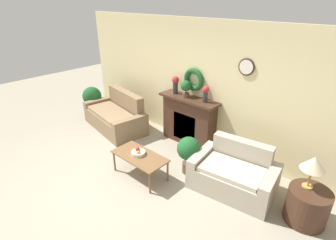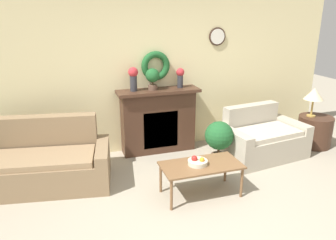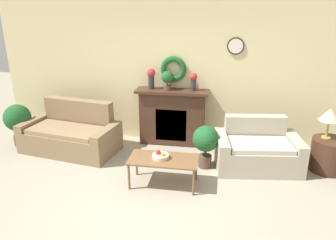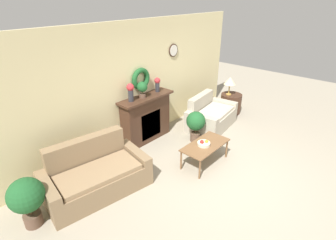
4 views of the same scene
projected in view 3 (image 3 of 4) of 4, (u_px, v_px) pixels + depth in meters
name	position (u px, v px, depth m)	size (l,w,h in m)	color
ground_plane	(141.00, 209.00, 4.49)	(16.00, 16.00, 0.00)	#9E937F
wall_back	(170.00, 74.00, 6.32)	(6.80, 0.17, 2.70)	beige
fireplace	(172.00, 117.00, 6.40)	(1.39, 0.41, 1.10)	#42281C
couch_left	(71.00, 135.00, 6.19)	(1.88, 1.18, 0.91)	#846B4C
loveseat_right	(257.00, 151.00, 5.55)	(1.49, 1.03, 0.82)	#B2A893
coffee_table	(163.00, 161.00, 4.96)	(1.05, 0.53, 0.44)	brown
fruit_bowl	(160.00, 156.00, 4.95)	(0.26, 0.26, 0.12)	beige
side_table_by_loveseat	(329.00, 155.00, 5.44)	(0.60, 0.60, 0.55)	#42281C
table_lamp	(330.00, 115.00, 5.28)	(0.34, 0.34, 0.51)	#B28E42
vase_on_mantel_left	(151.00, 77.00, 6.20)	(0.16, 0.16, 0.39)	#2D2D33
vase_on_mantel_right	(193.00, 80.00, 6.08)	(0.14, 0.14, 0.33)	#2D2D33
potted_plant_on_mantel	(167.00, 78.00, 6.13)	(0.23, 0.23, 0.36)	brown
potted_plant_floor_by_couch	(18.00, 120.00, 6.32)	(0.52, 0.52, 0.83)	brown
potted_plant_floor_by_loveseat	(206.00, 141.00, 5.48)	(0.44, 0.44, 0.74)	brown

